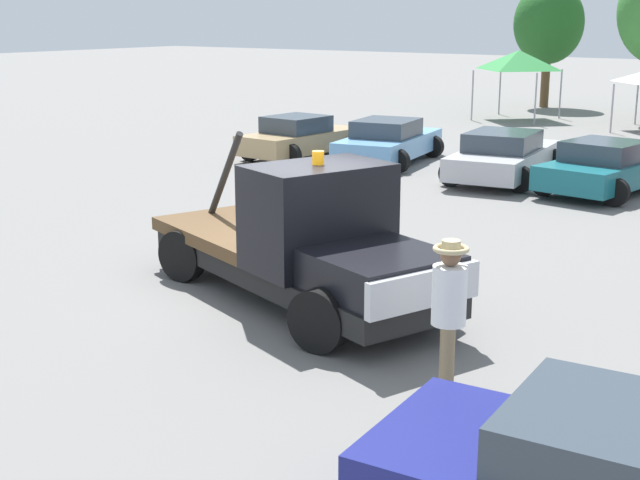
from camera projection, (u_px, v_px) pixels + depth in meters
name	position (u px, v px, depth m)	size (l,w,h in m)	color
ground_plane	(294.00, 299.00, 14.22)	(160.00, 160.00, 0.00)	slate
tow_truck	(308.00, 246.00, 13.68)	(6.44, 3.94, 2.51)	black
person_near_truck	(449.00, 305.00, 10.39)	(0.42, 0.42, 1.91)	#847051
parked_car_tan	(300.00, 138.00, 27.82)	(2.58, 4.35, 1.34)	tan
parked_car_skyblue	(388.00, 142.00, 26.94)	(2.97, 4.86, 1.34)	#669ED1
parked_car_silver	(504.00, 156.00, 24.25)	(2.94, 5.09, 1.34)	#B7B7BC
parked_car_teal	(607.00, 168.00, 22.46)	(2.91, 4.53, 1.34)	#196670
canopy_tent_green	(519.00, 60.00, 37.53)	(2.87, 2.87, 2.91)	#9E9EA3
tree_center	(549.00, 24.00, 42.07)	(3.28, 3.28, 5.87)	brown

